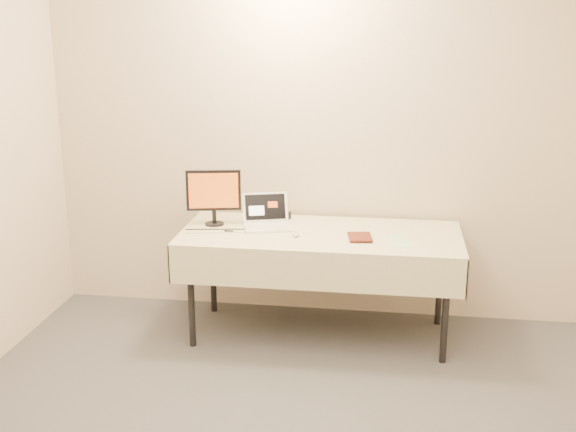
# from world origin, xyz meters

# --- Properties ---
(back_wall) EXTENTS (4.00, 0.10, 2.70)m
(back_wall) POSITION_xyz_m (0.00, 2.50, 1.35)
(back_wall) COLOR beige
(back_wall) RESTS_ON ground
(table) EXTENTS (1.86, 0.81, 0.74)m
(table) POSITION_xyz_m (0.00, 2.05, 0.68)
(table) COLOR black
(table) RESTS_ON ground
(laptop) EXTENTS (0.39, 0.38, 0.21)m
(laptop) POSITION_xyz_m (-0.38, 2.14, 0.79)
(laptop) COLOR white
(laptop) RESTS_ON table
(monitor) EXTENTS (0.37, 0.15, 0.38)m
(monitor) POSITION_xyz_m (-0.74, 2.13, 0.96)
(monitor) COLOR black
(monitor) RESTS_ON table
(book) EXTENTS (0.15, 0.04, 0.20)m
(book) POSITION_xyz_m (0.19, 1.93, 0.84)
(book) COLOR maroon
(book) RESTS_ON table
(alarm_clock) EXTENTS (0.12, 0.07, 0.05)m
(alarm_clock) POSITION_xyz_m (-0.30, 2.35, 0.76)
(alarm_clock) COLOR black
(alarm_clock) RESTS_ON table
(clicker) EXTENTS (0.06, 0.10, 0.02)m
(clicker) POSITION_xyz_m (-0.15, 1.95, 0.75)
(clicker) COLOR silver
(clicker) RESTS_ON table
(paper_form) EXTENTS (0.17, 0.30, 0.00)m
(paper_form) POSITION_xyz_m (0.52, 1.95, 0.74)
(paper_form) COLOR #B4E2B4
(paper_form) RESTS_ON table
(usb_dongle) EXTENTS (0.06, 0.03, 0.01)m
(usb_dongle) POSITION_xyz_m (-0.61, 1.97, 0.74)
(usb_dongle) COLOR black
(usb_dongle) RESTS_ON table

